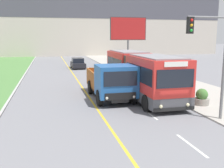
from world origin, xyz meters
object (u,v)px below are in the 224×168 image
at_px(dump_truck, 113,82).
at_px(car_distant, 78,63).
at_px(planter_round_second, 165,83).
at_px(billboard_large, 128,30).
at_px(city_bus, 140,74).
at_px(planter_round_third, 142,74).
at_px(planter_round_near, 202,98).
at_px(traffic_light_mast, 214,51).

xyz_separation_m(dump_truck, car_distant, (-0.20, 20.00, -0.60)).
bearing_deg(planter_round_second, billboard_large, 85.84).
height_order(city_bus, planter_round_third, city_bus).
relative_size(dump_truck, billboard_large, 0.94).
xyz_separation_m(city_bus, planter_round_near, (2.68, -4.25, -1.07)).
relative_size(planter_round_near, planter_round_third, 0.90).
bearing_deg(billboard_large, planter_round_third, -97.06).
relative_size(city_bus, planter_round_near, 11.25).
height_order(dump_truck, traffic_light_mast, traffic_light_mast).
relative_size(dump_truck, planter_round_second, 5.69).
bearing_deg(planter_round_third, city_bus, -111.91).
bearing_deg(city_bus, planter_round_third, 68.09).
xyz_separation_m(billboard_large, planter_round_third, (-1.08, -8.69, -4.65)).
bearing_deg(city_bus, planter_round_second, 23.32).
height_order(city_bus, planter_round_near, city_bus).
bearing_deg(billboard_large, city_bus, -103.70).
height_order(car_distant, planter_round_second, car_distant).
relative_size(city_bus, planter_round_second, 10.23).
bearing_deg(dump_truck, planter_round_near, -26.92).
bearing_deg(city_bus, car_distant, 98.45).
xyz_separation_m(city_bus, traffic_light_mast, (1.38, -7.08, 2.04)).
bearing_deg(car_distant, planter_round_third, -65.55).
height_order(traffic_light_mast, planter_round_near, traffic_light_mast).
bearing_deg(traffic_light_mast, planter_round_second, 80.91).
relative_size(traffic_light_mast, planter_round_second, 4.99).
relative_size(car_distant, traffic_light_mast, 0.75).
relative_size(car_distant, planter_round_second, 3.76).
xyz_separation_m(traffic_light_mast, billboard_large, (2.34, 22.35, 1.58)).
relative_size(car_distant, planter_round_third, 3.73).
distance_m(city_bus, car_distant, 18.63).
xyz_separation_m(car_distant, billboard_large, (6.46, -3.14, 4.54)).
xyz_separation_m(traffic_light_mast, planter_round_third, (1.27, 13.66, -3.06)).
height_order(traffic_light_mast, planter_round_third, traffic_light_mast).
distance_m(city_bus, billboard_large, 16.13).
relative_size(car_distant, billboard_large, 0.62).
bearing_deg(planter_round_third, billboard_large, 82.94).
height_order(city_bus, planter_round_second, city_bus).
distance_m(dump_truck, traffic_light_mast, 7.13).
height_order(car_distant, billboard_large, billboard_large).
bearing_deg(planter_round_third, car_distant, 114.45).
distance_m(billboard_large, planter_round_near, 20.10).
bearing_deg(planter_round_third, planter_round_second, -89.45).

